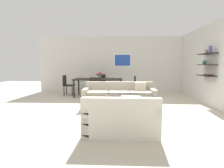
{
  "coord_description": "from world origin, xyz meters",
  "views": [
    {
      "loc": [
        0.1,
        -5.61,
        1.37
      ],
      "look_at": [
        -0.18,
        0.2,
        0.75
      ],
      "focal_mm": 29.98,
      "sensor_mm": 36.0,
      "label": 1
    }
  ],
  "objects_px": {
    "decorative_bowl": "(131,100)",
    "wine_glass_right_near": "(116,76)",
    "candle_jar": "(139,101)",
    "dining_chair_head": "(101,82)",
    "loveseat_white": "(121,119)",
    "coffee_table": "(128,109)",
    "wine_glass_foot": "(97,77)",
    "dining_chair_left_far": "(67,84)",
    "centerpiece_vase": "(100,75)",
    "dining_table": "(98,80)",
    "sofa_beige": "(119,98)",
    "wine_glass_head": "(100,76)",
    "wine_glass_left_far": "(82,76)",
    "dining_chair_right_near": "(132,85)",
    "dining_chair_foot": "(96,87)"
  },
  "relations": [
    {
      "from": "sofa_beige",
      "to": "wine_glass_head",
      "type": "distance_m",
      "value": 2.64
    },
    {
      "from": "candle_jar",
      "to": "wine_glass_right_near",
      "type": "distance_m",
      "value": 3.07
    },
    {
      "from": "dining_chair_right_near",
      "to": "wine_glass_right_near",
      "type": "bearing_deg",
      "value": 171.7
    },
    {
      "from": "wine_glass_head",
      "to": "wine_glass_left_far",
      "type": "xyz_separation_m",
      "value": [
        -0.74,
        -0.31,
        0.01
      ]
    },
    {
      "from": "decorative_bowl",
      "to": "dining_table",
      "type": "xyz_separation_m",
      "value": [
        -1.24,
        3.08,
        0.26
      ]
    },
    {
      "from": "decorative_bowl",
      "to": "centerpiece_vase",
      "type": "bearing_deg",
      "value": 110.6
    },
    {
      "from": "dining_table",
      "to": "decorative_bowl",
      "type": "bearing_deg",
      "value": -68.13
    },
    {
      "from": "wine_glass_right_near",
      "to": "dining_table",
      "type": "bearing_deg",
      "value": 170.53
    },
    {
      "from": "dining_chair_left_far",
      "to": "dining_chair_right_near",
      "type": "xyz_separation_m",
      "value": [
        2.85,
        -0.45,
        0.0
      ]
    },
    {
      "from": "decorative_bowl",
      "to": "wine_glass_right_near",
      "type": "bearing_deg",
      "value": 99.61
    },
    {
      "from": "dining_chair_left_far",
      "to": "wine_glass_right_near",
      "type": "xyz_separation_m",
      "value": [
        2.16,
        -0.35,
        0.36
      ]
    },
    {
      "from": "coffee_table",
      "to": "dining_table",
      "type": "xyz_separation_m",
      "value": [
        -1.14,
        3.13,
        0.5
      ]
    },
    {
      "from": "wine_glass_right_near",
      "to": "centerpiece_vase",
      "type": "height_order",
      "value": "centerpiece_vase"
    },
    {
      "from": "dining_table",
      "to": "wine_glass_head",
      "type": "xyz_separation_m",
      "value": [
        -0.0,
        0.44,
        0.16
      ]
    },
    {
      "from": "coffee_table",
      "to": "dining_chair_left_far",
      "type": "height_order",
      "value": "dining_chair_left_far"
    },
    {
      "from": "dining_chair_foot",
      "to": "wine_glass_head",
      "type": "distance_m",
      "value": 1.38
    },
    {
      "from": "coffee_table",
      "to": "dining_chair_head",
      "type": "relative_size",
      "value": 1.35
    },
    {
      "from": "coffee_table",
      "to": "decorative_bowl",
      "type": "relative_size",
      "value": 3.07
    },
    {
      "from": "loveseat_white",
      "to": "candle_jar",
      "type": "xyz_separation_m",
      "value": [
        0.48,
        1.25,
        0.12
      ]
    },
    {
      "from": "centerpiece_vase",
      "to": "dining_table",
      "type": "bearing_deg",
      "value": -136.67
    },
    {
      "from": "decorative_bowl",
      "to": "dining_chair_head",
      "type": "height_order",
      "value": "dining_chair_head"
    },
    {
      "from": "sofa_beige",
      "to": "wine_glass_foot",
      "type": "xyz_separation_m",
      "value": [
        -0.91,
        1.54,
        0.57
      ]
    },
    {
      "from": "candle_jar",
      "to": "wine_glass_left_far",
      "type": "relative_size",
      "value": 0.43
    },
    {
      "from": "dining_table",
      "to": "wine_glass_right_near",
      "type": "relative_size",
      "value": 12.05
    },
    {
      "from": "wine_glass_left_far",
      "to": "wine_glass_head",
      "type": "bearing_deg",
      "value": 23.07
    },
    {
      "from": "candle_jar",
      "to": "centerpiece_vase",
      "type": "distance_m",
      "value": 3.46
    },
    {
      "from": "dining_chair_head",
      "to": "wine_glass_right_near",
      "type": "height_order",
      "value": "wine_glass_right_near"
    },
    {
      "from": "wine_glass_right_near",
      "to": "loveseat_white",
      "type": "bearing_deg",
      "value": -86.86
    },
    {
      "from": "dining_chair_left_far",
      "to": "wine_glass_right_near",
      "type": "bearing_deg",
      "value": -9.1
    },
    {
      "from": "loveseat_white",
      "to": "dining_chair_foot",
      "type": "relative_size",
      "value": 1.62
    },
    {
      "from": "dining_table",
      "to": "wine_glass_right_near",
      "type": "bearing_deg",
      "value": -9.47
    },
    {
      "from": "dining_table",
      "to": "dining_chair_foot",
      "type": "relative_size",
      "value": 2.32
    },
    {
      "from": "decorative_bowl",
      "to": "wine_glass_foot",
      "type": "xyz_separation_m",
      "value": [
        -1.24,
        2.65,
        0.44
      ]
    },
    {
      "from": "dining_chair_right_near",
      "to": "centerpiece_vase",
      "type": "distance_m",
      "value": 1.45
    },
    {
      "from": "dining_chair_left_far",
      "to": "centerpiece_vase",
      "type": "relative_size",
      "value": 3.16
    },
    {
      "from": "wine_glass_left_far",
      "to": "wine_glass_right_near",
      "type": "distance_m",
      "value": 1.49
    },
    {
      "from": "sofa_beige",
      "to": "dining_chair_left_far",
      "type": "xyz_separation_m",
      "value": [
        -2.34,
        2.2,
        0.21
      ]
    },
    {
      "from": "loveseat_white",
      "to": "wine_glass_right_near",
      "type": "height_order",
      "value": "wine_glass_right_near"
    },
    {
      "from": "centerpiece_vase",
      "to": "dining_chair_left_far",
      "type": "bearing_deg",
      "value": 173.52
    },
    {
      "from": "dining_chair_left_far",
      "to": "dining_chair_head",
      "type": "height_order",
      "value": "same"
    },
    {
      "from": "sofa_beige",
      "to": "candle_jar",
      "type": "xyz_separation_m",
      "value": [
        0.53,
        -1.09,
        0.12
      ]
    },
    {
      "from": "wine_glass_left_far",
      "to": "wine_glass_right_near",
      "type": "bearing_deg",
      "value": -9.47
    },
    {
      "from": "decorative_bowl",
      "to": "dining_chair_head",
      "type": "distance_m",
      "value": 4.18
    },
    {
      "from": "wine_glass_head",
      "to": "wine_glass_left_far",
      "type": "distance_m",
      "value": 0.8
    },
    {
      "from": "wine_glass_left_far",
      "to": "centerpiece_vase",
      "type": "xyz_separation_m",
      "value": [
        0.79,
        -0.07,
        0.05
      ]
    },
    {
      "from": "decorative_bowl",
      "to": "wine_glass_foot",
      "type": "distance_m",
      "value": 2.95
    },
    {
      "from": "coffee_table",
      "to": "wine_glass_foot",
      "type": "height_order",
      "value": "wine_glass_foot"
    },
    {
      "from": "coffee_table",
      "to": "dining_chair_head",
      "type": "height_order",
      "value": "dining_chair_head"
    },
    {
      "from": "wine_glass_left_far",
      "to": "dining_chair_head",
      "type": "bearing_deg",
      "value": 46.66
    },
    {
      "from": "dining_chair_head",
      "to": "wine_glass_foot",
      "type": "height_order",
      "value": "wine_glass_foot"
    }
  ]
}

